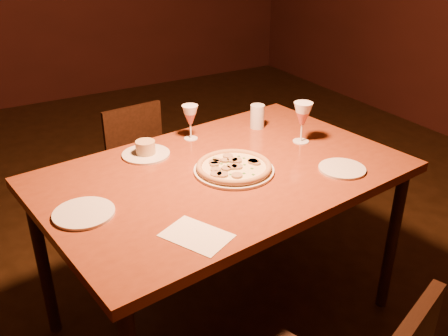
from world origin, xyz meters
TOP-DOWN VIEW (x-y plane):
  - floor at (0.00, 0.00)m, footprint 7.00×7.00m
  - dining_table at (0.06, -0.29)m, footprint 1.64×1.16m
  - chair_far at (0.06, 0.66)m, footprint 0.41×0.41m
  - pizza_plate at (0.09, -0.32)m, footprint 0.34×0.34m
  - ramekin_saucer at (-0.17, 0.02)m, footprint 0.22×0.22m
  - wine_glass_far at (0.10, 0.09)m, footprint 0.08×0.08m
  - wine_glass_right at (0.54, -0.22)m, footprint 0.09×0.09m
  - water_tumbler at (0.46, 0.04)m, footprint 0.07×0.07m
  - side_plate_left at (-0.56, -0.34)m, footprint 0.22×0.22m
  - side_plate_near at (0.50, -0.54)m, footprint 0.20×0.20m
  - menu_card at (-0.27, -0.67)m, footprint 0.24×0.27m

SIDE VIEW (x-z plane):
  - floor at x=0.00m, z-range 0.00..0.00m
  - chair_far at x=0.06m, z-range 0.05..0.83m
  - dining_table at x=0.06m, z-range 0.34..1.16m
  - menu_card at x=-0.27m, z-range 0.82..0.82m
  - side_plate_near at x=0.50m, z-range 0.82..0.83m
  - side_plate_left at x=-0.56m, z-range 0.82..0.83m
  - pizza_plate at x=0.09m, z-range 0.82..0.86m
  - ramekin_saucer at x=-0.17m, z-range 0.81..0.88m
  - water_tumbler at x=0.46m, z-range 0.82..0.94m
  - wine_glass_far at x=0.10m, z-range 0.82..0.99m
  - wine_glass_right at x=0.54m, z-range 0.82..1.02m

